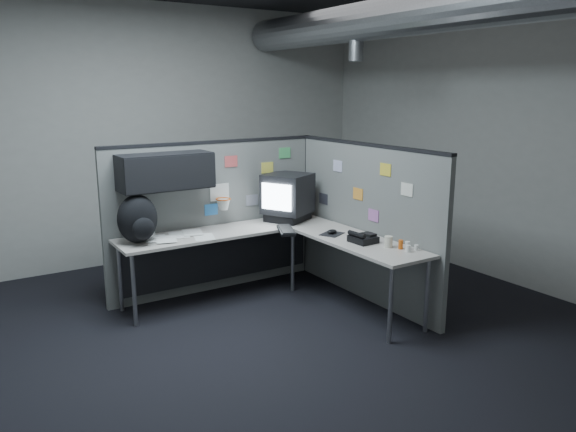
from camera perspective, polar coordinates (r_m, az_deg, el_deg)
room at (r=5.19m, az=5.13°, el=12.05°), size 5.62×5.62×3.22m
partition_back at (r=5.95m, az=-8.61°, el=1.39°), size 2.44×0.42×1.63m
partition_right at (r=5.85m, az=7.83°, el=-0.56°), size 0.07×2.23×1.63m
desk at (r=5.75m, az=-2.67°, el=-2.80°), size 2.31×2.11×0.73m
monitor at (r=6.19m, az=-0.04°, el=1.98°), size 0.61×0.61×0.52m
keyboard at (r=5.74m, az=-0.19°, el=-1.44°), size 0.30×0.43×0.04m
mouse at (r=5.66m, az=4.49°, el=-1.69°), size 0.28×0.26×0.05m
phone at (r=5.39m, az=7.60°, el=-2.25°), size 0.22×0.24×0.11m
bottles at (r=5.20m, az=12.00°, el=-3.02°), size 0.14×0.16×0.08m
cup at (r=5.26m, az=10.17°, el=-2.60°), size 0.10×0.10×0.10m
papers at (r=5.65m, az=-11.51°, el=-2.02°), size 0.75×0.62×0.02m
backpack at (r=5.46m, az=-15.00°, el=-0.37°), size 0.45×0.44×0.47m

